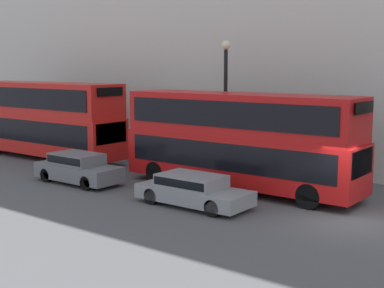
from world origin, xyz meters
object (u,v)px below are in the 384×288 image
at_px(car_dark_sedan, 193,189).
at_px(pedestrian, 211,157).
at_px(bus_second_in_queue, 44,117).
at_px(bus_leading, 239,137).
at_px(car_hatchback, 78,167).

bearing_deg(car_dark_sedan, pedestrian, 28.87).
bearing_deg(bus_second_in_queue, pedestrian, -79.17).
height_order(bus_leading, car_hatchback, bus_leading).
bearing_deg(bus_leading, bus_second_in_queue, 90.00).
bearing_deg(bus_leading, car_hatchback, 116.99).
relative_size(bus_leading, car_hatchback, 2.49).
height_order(bus_second_in_queue, car_dark_sedan, bus_second_in_queue).
distance_m(bus_leading, bus_second_in_queue, 13.55).
xyz_separation_m(bus_second_in_queue, car_hatchback, (-3.40, -6.87, -1.71)).
bearing_deg(car_dark_sedan, car_hatchback, 90.00).
relative_size(bus_second_in_queue, car_hatchback, 2.56).
distance_m(bus_second_in_queue, pedestrian, 10.92).
bearing_deg(bus_leading, car_dark_sedan, -179.05).
xyz_separation_m(bus_leading, car_hatchback, (-3.40, 6.68, -1.60)).
relative_size(bus_leading, car_dark_sedan, 2.37).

